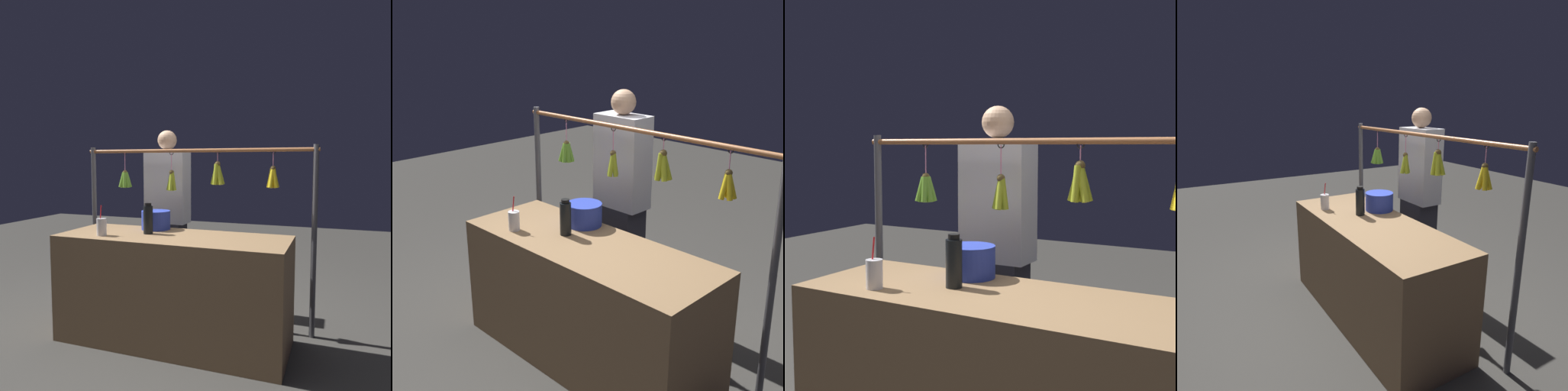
# 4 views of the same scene
# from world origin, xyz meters

# --- Properties ---
(ground_plane) EXTENTS (12.00, 12.00, 0.00)m
(ground_plane) POSITION_xyz_m (0.00, 0.00, 0.00)
(ground_plane) COLOR #3C3A35
(market_counter) EXTENTS (1.80, 0.66, 0.85)m
(market_counter) POSITION_xyz_m (0.00, 0.00, 0.42)
(market_counter) COLOR olive
(market_counter) RESTS_ON ground
(display_rack) EXTENTS (2.12, 0.12, 1.56)m
(display_rack) POSITION_xyz_m (0.00, -0.46, 1.08)
(display_rack) COLOR #4C4C51
(display_rack) RESTS_ON ground
(water_bottle) EXTENTS (0.08, 0.08, 0.25)m
(water_bottle) POSITION_xyz_m (0.21, -0.01, 0.97)
(water_bottle) COLOR black
(water_bottle) RESTS_ON market_counter
(blue_bucket) EXTENTS (0.24, 0.24, 0.16)m
(blue_bucket) POSITION_xyz_m (0.25, -0.22, 0.93)
(blue_bucket) COLOR #2D42BD
(blue_bucket) RESTS_ON market_counter
(drink_cup) EXTENTS (0.08, 0.08, 0.23)m
(drink_cup) POSITION_xyz_m (0.52, 0.19, 0.92)
(drink_cup) COLOR silver
(drink_cup) RESTS_ON market_counter
(vendor_person) EXTENTS (0.41, 0.22, 1.73)m
(vendor_person) POSITION_xyz_m (0.39, -0.76, 0.85)
(vendor_person) COLOR #2D2D38
(vendor_person) RESTS_ON ground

